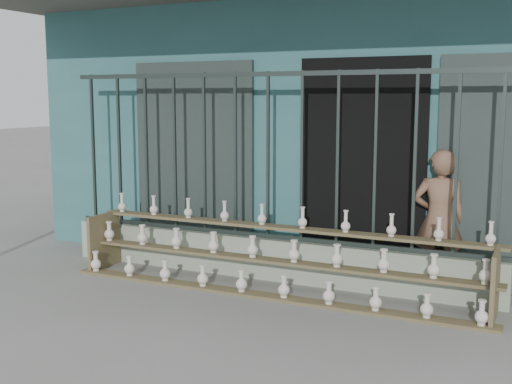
% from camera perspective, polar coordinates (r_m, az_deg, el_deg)
% --- Properties ---
extents(ground, '(60.00, 60.00, 0.00)m').
position_cam_1_polar(ground, '(6.03, -4.12, -10.70)').
color(ground, slate).
extents(workshop_building, '(7.40, 6.60, 3.21)m').
position_cam_1_polar(workshop_building, '(9.62, 8.29, 6.19)').
color(workshop_building, '#2D5C5F').
rests_on(workshop_building, ground).
extents(parapet_wall, '(5.00, 0.20, 0.45)m').
position_cam_1_polar(parapet_wall, '(7.08, 1.04, -5.90)').
color(parapet_wall, gray).
rests_on(parapet_wall, ground).
extents(security_fence, '(5.00, 0.04, 1.80)m').
position_cam_1_polar(security_fence, '(6.89, 1.06, 3.20)').
color(security_fence, '#283330').
rests_on(security_fence, parapet_wall).
extents(shelf_rack, '(4.50, 0.68, 0.85)m').
position_cam_1_polar(shelf_rack, '(6.59, 1.45, -5.80)').
color(shelf_rack, brown).
rests_on(shelf_rack, ground).
extents(elderly_woman, '(0.60, 0.46, 1.46)m').
position_cam_1_polar(elderly_woman, '(6.84, 15.96, -2.40)').
color(elderly_woman, brown).
rests_on(elderly_woman, ground).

